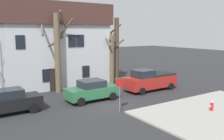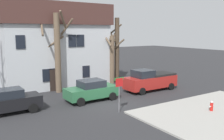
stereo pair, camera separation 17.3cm
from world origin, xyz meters
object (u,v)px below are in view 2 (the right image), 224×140
Objects in this scene: tree_bare_mid at (57,50)px; tree_bare_far at (112,57)px; building_main at (50,44)px; car_black_sedan at (7,102)px; tree_bare_end at (116,47)px; street_sign_pole at (119,88)px; fire_hydrant at (212,106)px; car_green_sedan at (91,90)px; pickup_truck_red at (150,80)px; bicycle_leaning at (3,96)px.

tree_bare_far is at bearing 6.43° from tree_bare_mid.
building_main is 11.43m from car_black_sedan.
tree_bare_end is 11.19m from street_sign_pole.
car_black_sedan reaches higher than fire_hydrant.
fire_hydrant is 6.72m from street_sign_pole.
tree_bare_far is 2.22× the size of street_sign_pole.
tree_bare_end is at bearing 88.30° from fire_hydrant.
street_sign_pole is (-5.09, -8.78, -1.14)m from tree_bare_far.
car_green_sedan is at bearing -88.23° from building_main.
building_main is at bearing 149.98° from tree_bare_end.
tree_bare_far reaches higher than car_green_sedan.
pickup_truck_red is at bearing 31.12° from street_sign_pole.
car_green_sedan is 9.34m from fire_hydrant.
tree_bare_end reaches higher than car_green_sedan.
tree_bare_end is 1.69× the size of car_green_sedan.
building_main reaches higher than fire_hydrant.
tree_bare_mid is 7.47m from tree_bare_end.
bicycle_leaning is (-11.90, 11.51, -0.13)m from fire_hydrant.
tree_bare_end is 10.22× the size of fire_hydrant.
bicycle_leaning is (-12.67, 4.12, -0.65)m from pickup_truck_red.
tree_bare_far is (5.56, -4.15, -1.44)m from building_main.
tree_bare_mid is 6.67m from tree_bare_far.
street_sign_pole is (6.74, -4.03, 0.90)m from car_black_sedan.
bicycle_leaning is at bearing 84.51° from car_black_sedan.
street_sign_pole is 1.54× the size of bicycle_leaning.
street_sign_pole reaches higher than car_black_sedan.
pickup_truck_red reaches higher than fire_hydrant.
tree_bare_far is 1.03× the size of pickup_truck_red.
fire_hydrant is (5.72, -7.37, -0.37)m from car_green_sedan.
fire_hydrant is at bearing -70.02° from building_main.
fire_hydrant is 0.29× the size of street_sign_pole.
tree_bare_end is 2.94× the size of street_sign_pole.
tree_bare_far is (6.54, 0.74, -1.08)m from tree_bare_mid.
street_sign_pole is (0.47, -12.93, -2.58)m from building_main.
car_green_sedan is 6.50m from pickup_truck_red.
car_black_sedan is at bearing -125.14° from building_main.
street_sign_pole reaches higher than bicycle_leaning.
street_sign_pole is 10.26m from bicycle_leaning.
building_main is 9.80m from car_green_sedan.
bicycle_leaning is (-11.45, -0.85, -2.55)m from tree_bare_far.
car_green_sedan is at bearing -138.20° from tree_bare_end.
building_main is at bearing 126.60° from pickup_truck_red.
bicycle_leaning is at bearing 161.97° from pickup_truck_red.
tree_bare_mid is at bearing 37.22° from car_black_sedan.
bicycle_leaning is at bearing -175.75° from tree_bare_far.
tree_bare_mid is at bearing -170.75° from tree_bare_end.
car_green_sedan is 3.90m from street_sign_pole.
tree_bare_mid is 10.43× the size of fire_hydrant.
street_sign_pole is at bearing -87.13° from car_green_sedan.
tree_bare_far is at bearing 103.76° from pickup_truck_red.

